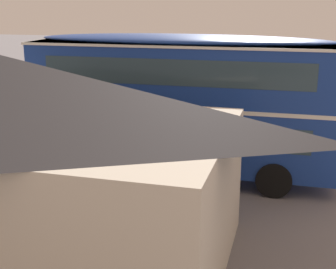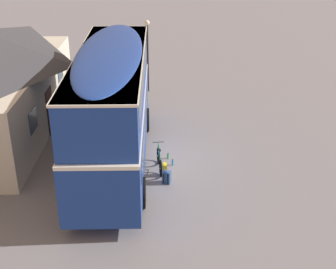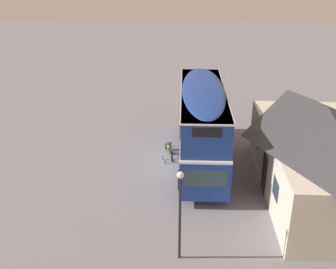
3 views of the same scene
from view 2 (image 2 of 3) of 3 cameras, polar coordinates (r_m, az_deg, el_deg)
name	(u,v)px [view 2 (image 2 of 3)]	position (r m, az deg, el deg)	size (l,w,h in m)	color
ground_plane	(147,161)	(19.64, -2.56, -3.15)	(120.00, 120.00, 0.00)	slate
double_decker_bus	(112,103)	(18.46, -6.74, 3.81)	(10.30, 2.71, 4.79)	black
touring_bicycle	(160,162)	(18.74, -0.94, -3.33)	(1.73, 0.57, 1.01)	black
backpack_on_ground	(167,176)	(17.93, -0.15, -5.08)	(0.36, 0.36, 0.54)	#2D4C7A
water_bottle_green_metal	(168,156)	(19.73, 0.01, -2.62)	(0.07, 0.07, 0.24)	green
water_bottle_blue_sports	(173,162)	(19.23, 0.57, -3.39)	(0.08, 0.08, 0.25)	#338CBF
street_lamp	(148,48)	(26.62, -2.48, 10.42)	(0.28, 0.28, 4.06)	black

